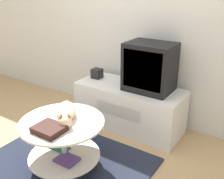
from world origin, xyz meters
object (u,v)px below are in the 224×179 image
Objects in this scene: speaker at (97,73)px; dvd_box at (49,129)px; tv at (150,67)px; cat at (66,112)px.

speaker reaches higher than dvd_box.
dvd_box is (0.43, -1.23, -0.03)m from speaker.
speaker is 1.30m from dvd_box.
tv is 1.20× the size of cat.
tv is at bearing 120.84° from cat.
speaker is 0.49× the size of dvd_box.
speaker is 1.06m from cat.
cat reaches higher than dvd_box.
dvd_box is (-0.28, -1.23, -0.24)m from tv.
tv is 2.22× the size of dvd_box.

